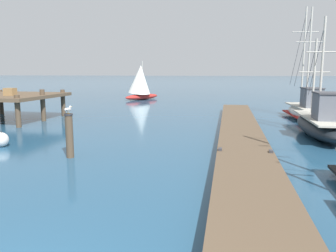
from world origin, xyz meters
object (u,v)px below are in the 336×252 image
object	(u,v)px
fishing_boat_0	(320,123)
distant_sailboat	(140,82)
mooring_piling	(69,135)
fishing_boat_2	(307,109)
perched_seagull	(68,109)
mooring_buoy	(1,140)

from	to	relation	value
fishing_boat_0	distant_sailboat	world-z (taller)	fishing_boat_0
mooring_piling	distant_sailboat	bearing A→B (deg)	97.71
fishing_boat_0	fishing_boat_2	xyz separation A→B (m)	(0.85, 5.96, -0.03)
fishing_boat_0	mooring_piling	world-z (taller)	fishing_boat_0
perched_seagull	fishing_boat_2	bearing A→B (deg)	46.89
mooring_buoy	fishing_boat_0	bearing A→B (deg)	17.41
fishing_boat_0	perched_seagull	size ratio (longest dim) A/B	17.42
fishing_boat_2	mooring_buoy	bearing A→B (deg)	-144.25
mooring_piling	distant_sailboat	size ratio (longest dim) A/B	0.35
perched_seagull	distant_sailboat	xyz separation A→B (m)	(-3.20, 23.64, 0.13)
fishing_boat_2	mooring_buoy	distance (m)	17.26
mooring_piling	perched_seagull	xyz separation A→B (m)	(-0.00, -0.01, 0.89)
distant_sailboat	fishing_boat_0	bearing A→B (deg)	-54.92
fishing_boat_2	distant_sailboat	xyz separation A→B (m)	(-13.73, 12.39, 1.21)
perched_seagull	distant_sailboat	bearing A→B (deg)	97.71
perched_seagull	mooring_buoy	world-z (taller)	perched_seagull
fishing_boat_2	distant_sailboat	distance (m)	18.53
mooring_piling	fishing_boat_0	bearing A→B (deg)	28.64
mooring_piling	mooring_buoy	xyz separation A→B (m)	(-3.47, 1.16, -0.52)
fishing_boat_2	mooring_buoy	xyz separation A→B (m)	(-14.00, -10.08, -0.33)
fishing_boat_0	mooring_buoy	xyz separation A→B (m)	(-13.16, -4.13, -0.35)
mooring_piling	perched_seagull	bearing A→B (deg)	-103.06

